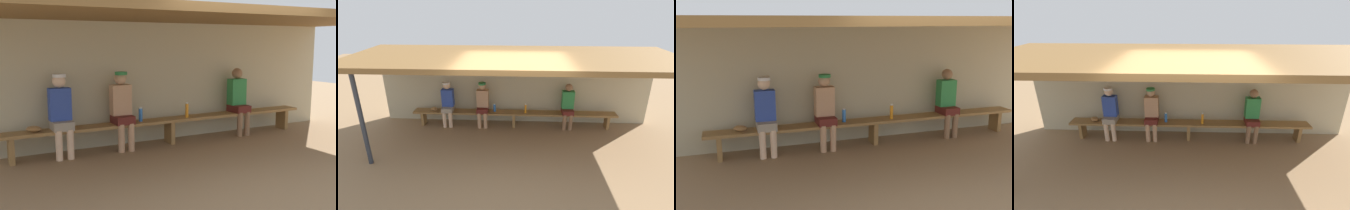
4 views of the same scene
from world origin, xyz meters
The scene contains 10 objects.
ground_plane centered at (0.00, 0.00, 0.00)m, with size 24.00×24.00×0.00m, color #8C6D4C.
back_wall centered at (0.00, 2.00, 1.10)m, with size 8.00×0.20×2.20m, color #B7AD8C.
dugout_roof centered at (0.00, 0.70, 2.26)m, with size 8.00×2.80×0.12m, color brown.
bench centered at (0.00, 1.55, 0.39)m, with size 6.00×0.36×0.46m.
player_near_post centered at (-0.93, 1.55, 0.75)m, with size 0.34×0.42×1.34m.
player_with_sunglasses centered at (-1.97, 1.55, 0.75)m, with size 0.34×0.42×1.34m.
player_shirtless_tan centered at (1.56, 1.55, 0.73)m, with size 0.34×0.42×1.34m.
water_bottle_green centered at (-0.58, 1.56, 0.58)m, with size 0.07×0.07×0.25m.
water_bottle_blue centered at (0.34, 1.50, 0.59)m, with size 0.06×0.06×0.28m.
baseball_glove_tan centered at (-2.40, 1.56, 0.51)m, with size 0.24×0.17×0.09m, color olive.
Camera 1 is at (-3.41, -4.82, 1.83)m, focal length 42.91 mm.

